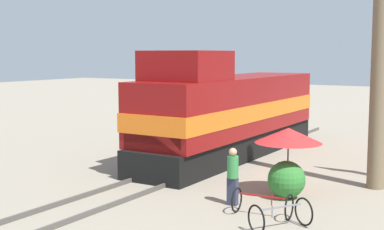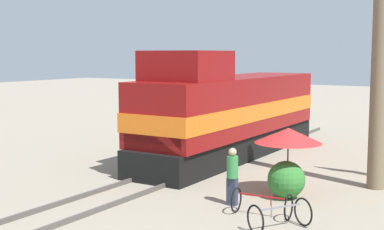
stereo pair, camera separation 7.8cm
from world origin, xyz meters
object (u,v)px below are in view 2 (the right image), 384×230
object	(u,v)px
locomotive	(228,113)
vendor_umbrella	(288,135)
utility_pole	(381,54)
bicycle_spare	(280,215)
person_bystander	(232,174)
bicycle	(262,203)

from	to	relation	value
locomotive	vendor_umbrella	xyz separation A→B (m)	(4.63, -4.69, 0.00)
utility_pole	bicycle_spare	world-z (taller)	utility_pole
locomotive	utility_pole	xyz separation A→B (m)	(6.83, -2.27, 2.57)
person_bystander	bicycle	size ratio (longest dim) A/B	1.06
utility_pole	bicycle	bearing A→B (deg)	-111.85
bicycle	bicycle_spare	distance (m)	1.21
person_bystander	utility_pole	bearing A→B (deg)	53.81
locomotive	bicycle_spare	world-z (taller)	locomotive
bicycle_spare	vendor_umbrella	bearing A→B (deg)	140.42
bicycle_spare	locomotive	bearing A→B (deg)	157.51
utility_pole	locomotive	bearing A→B (deg)	161.61
utility_pole	vendor_umbrella	xyz separation A→B (m)	(-2.21, -2.42, -2.57)
vendor_umbrella	bicycle	xyz separation A→B (m)	(0.24, -2.49, -1.57)
locomotive	person_bystander	size ratio (longest dim) A/B	7.31
vendor_umbrella	bicycle_spare	distance (m)	3.83
locomotive	utility_pole	distance (m)	7.65
bicycle	person_bystander	bearing A→B (deg)	62.00
locomotive	person_bystander	bearing A→B (deg)	-61.17
locomotive	bicycle	distance (m)	8.81
vendor_umbrella	person_bystander	xyz separation A→B (m)	(-0.98, -1.94, -0.99)
utility_pole	bicycle	world-z (taller)	utility_pole
locomotive	bicycle_spare	bearing A→B (deg)	-54.37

